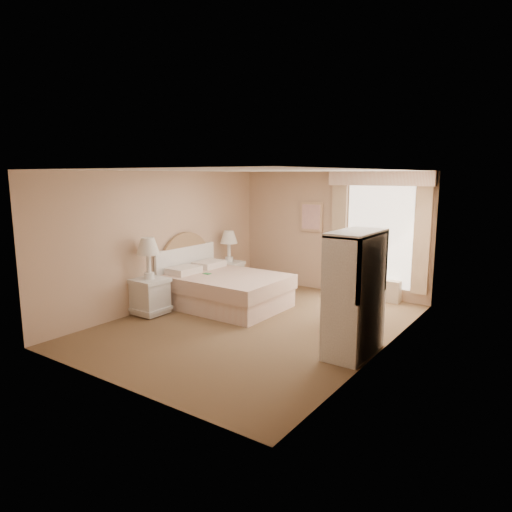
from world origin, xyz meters
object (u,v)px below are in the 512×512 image
Objects in this scene: nightstand_far at (229,267)px; cafe_chair at (352,290)px; round_table at (352,293)px; bed at (223,288)px; armoire at (355,304)px; nightstand_near at (150,286)px.

nightstand_far reaches higher than cafe_chair.
cafe_chair is (-0.02, 0.08, 0.03)m from round_table.
armoire reaches higher than bed.
armoire reaches higher than nightstand_far.
bed is 3.06m from armoire.
nightstand_far is 1.51× the size of cafe_chair.
nightstand_far is at bearing 179.39° from cafe_chair.
armoire is at bearing -60.10° from cafe_chair.
round_table is at bearing 16.66° from bed.
nightstand_near is at bearing -148.57° from round_table.
bed reaches higher than round_table.
nightstand_near is at bearing -122.04° from bed.
armoire reaches higher than round_table.
nightstand_near is 3.50m from round_table.
round_table is 1.62m from armoire.
bed is at bearing -155.36° from cafe_chair.
bed is 1.32m from nightstand_far.
armoire is (2.93, -0.78, 0.36)m from bed.
bed is at bearing 57.96° from nightstand_near.
nightstand_near is 1.08× the size of nightstand_far.
cafe_chair is at bearing -6.58° from nightstand_far.
cafe_chair is 0.48× the size of armoire.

